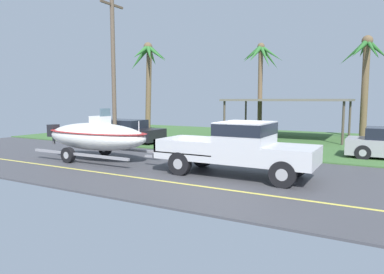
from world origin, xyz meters
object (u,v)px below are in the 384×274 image
Objects in this scene: palm_tree_near_left at (148,66)px; palm_tree_far_left at (261,66)px; boat_on_trailer at (96,136)px; utility_pole at (113,68)px; parked_sedan_far at (125,131)px; carport_awning at (288,101)px; pickup_truck_towing at (244,146)px; palm_tree_mid at (366,66)px.

palm_tree_near_left reaches higher than palm_tree_far_left.
utility_pole reaches higher than boat_on_trailer.
parked_sedan_far is 6.59m from palm_tree_near_left.
carport_awning reaches higher than boat_on_trailer.
boat_on_trailer is 0.82× the size of carport_awning.
pickup_truck_towing is 11.13m from utility_pole.
palm_tree_far_left is 0.79× the size of utility_pole.
parked_sedan_far is 0.69× the size of palm_tree_near_left.
utility_pole is at bearing -119.09° from palm_tree_far_left.
pickup_truck_towing is 0.73× the size of carport_awning.
palm_tree_mid is at bearing 2.29° from palm_tree_far_left.
palm_tree_mid reaches higher than carport_awning.
palm_tree_near_left is (-1.62, 4.62, 4.41)m from parked_sedan_far.
palm_tree_mid is 16.01m from utility_pole.
parked_sedan_far is 15.98m from palm_tree_mid.
parked_sedan_far is 10.70m from carport_awning.
palm_tree_near_left is (-4.57, 10.08, 4.05)m from boat_on_trailer.
utility_pole reaches higher than palm_tree_far_left.
palm_tree_mid is at bearing 56.72° from boat_on_trailer.
utility_pole is (-2.87, 4.45, 3.37)m from boat_on_trailer.
palm_tree_far_left reaches higher than boat_on_trailer.
pickup_truck_towing is 0.83× the size of palm_tree_near_left.
parked_sedan_far is 11.29m from palm_tree_far_left.
carport_awning is 1.15× the size of palm_tree_near_left.
palm_tree_far_left is at bearing 57.85° from parked_sedan_far.
parked_sedan_far is at bearing 94.11° from utility_pole.
pickup_truck_towing is at bearing -41.66° from palm_tree_near_left.
carport_awning is at bearing 39.82° from parked_sedan_far.
parked_sedan_far is 0.70× the size of palm_tree_mid.
carport_awning is 0.92× the size of utility_pole.
palm_tree_near_left is at bearing 109.36° from parked_sedan_far.
palm_tree_near_left is (-11.33, 10.08, 4.05)m from pickup_truck_towing.
parked_sedan_far is 3.86m from utility_pole.
pickup_truck_towing is 15.27m from palm_tree_mid.
palm_tree_far_left reaches higher than parked_sedan_far.
carport_awning is 11.32m from utility_pole.
carport_awning is (8.09, 6.75, 1.85)m from parked_sedan_far.
utility_pole is (-8.02, -7.76, 1.88)m from carport_awning.
boat_on_trailer is (-6.76, -0.00, -0.00)m from pickup_truck_towing.
boat_on_trailer is 15.05m from palm_tree_far_left.
carport_awning is at bearing -38.86° from palm_tree_far_left.
parked_sedan_far is (-9.70, 5.46, -0.36)m from pickup_truck_towing.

